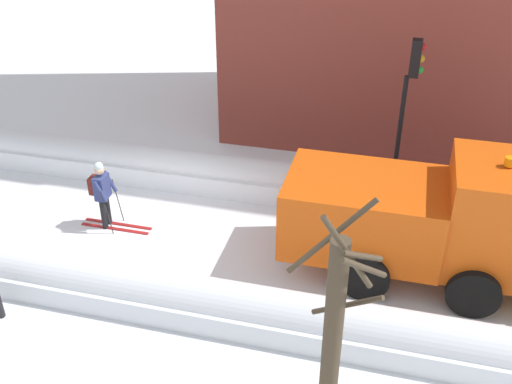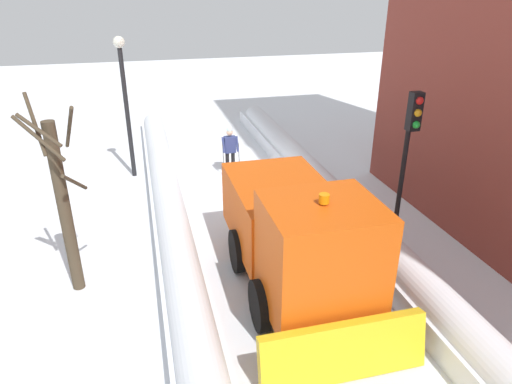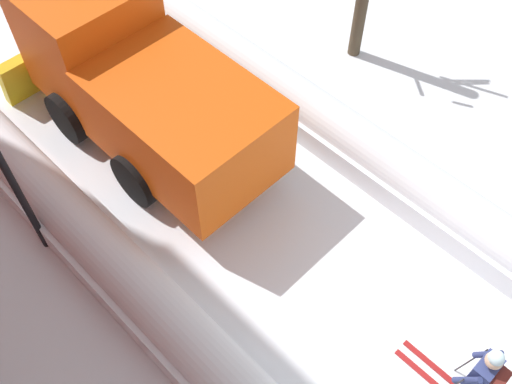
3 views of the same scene
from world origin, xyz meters
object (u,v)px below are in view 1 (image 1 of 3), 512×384
plow_truck (426,218)px  bare_tree_near (333,346)px  skier (102,191)px  traffic_light_pole (409,93)px

plow_truck → bare_tree_near: (5.00, -1.33, 0.77)m
skier → bare_tree_near: bearing=51.7°
skier → traffic_light_pole: (-3.00, 6.96, 2.10)m
traffic_light_pole → plow_truck: bearing=12.6°
skier → plow_truck: bearing=90.1°
traffic_light_pole → bare_tree_near: 8.06m
plow_truck → skier: plow_truck is taller
bare_tree_near → traffic_light_pole: bearing=175.3°
plow_truck → traffic_light_pole: (-2.99, -0.67, 1.62)m
traffic_light_pole → bare_tree_near: bearing=-4.7°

